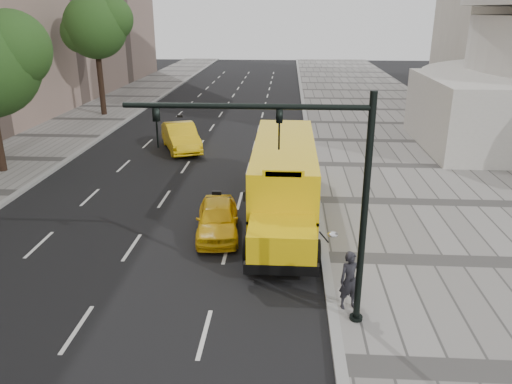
# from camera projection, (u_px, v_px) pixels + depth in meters

# --- Properties ---
(ground) EXTENTS (140.00, 140.00, 0.00)m
(ground) POSITION_uv_depth(u_px,v_px,m) (186.00, 200.00, 22.89)
(ground) COLOR black
(ground) RESTS_ON ground
(sidewalk_museum) EXTENTS (12.00, 140.00, 0.15)m
(sidewalk_museum) POSITION_uv_depth(u_px,v_px,m) (452.00, 204.00, 22.15)
(sidewalk_museum) COLOR gray
(sidewalk_museum) RESTS_ON ground
(curb_museum) EXTENTS (0.30, 140.00, 0.15)m
(curb_museum) POSITION_uv_depth(u_px,v_px,m) (317.00, 201.00, 22.51)
(curb_museum) COLOR gray
(curb_museum) RESTS_ON ground
(curb_far) EXTENTS (0.30, 140.00, 0.15)m
(curb_far) POSITION_uv_depth(u_px,v_px,m) (17.00, 194.00, 23.35)
(curb_far) COLOR gray
(curb_far) RESTS_ON ground
(tree_c) EXTENTS (5.50, 4.89, 9.44)m
(tree_c) POSITION_uv_depth(u_px,v_px,m) (96.00, 26.00, 38.71)
(tree_c) COLOR black
(tree_c) RESTS_ON ground
(school_bus) EXTENTS (2.96, 11.56, 3.19)m
(school_bus) POSITION_uv_depth(u_px,v_px,m) (284.00, 173.00, 20.89)
(school_bus) COLOR yellow
(school_bus) RESTS_ON ground
(taxi_near) EXTENTS (1.99, 4.05, 1.33)m
(taxi_near) POSITION_uv_depth(u_px,v_px,m) (218.00, 219.00, 19.10)
(taxi_near) COLOR yellow
(taxi_near) RESTS_ON ground
(taxi_far) EXTENTS (3.48, 5.29, 1.65)m
(taxi_far) POSITION_uv_depth(u_px,v_px,m) (181.00, 137.00, 30.80)
(taxi_far) COLOR yellow
(taxi_far) RESTS_ON ground
(pedestrian) EXTENTS (0.72, 0.57, 1.73)m
(pedestrian) POSITION_uv_depth(u_px,v_px,m) (350.00, 280.00, 14.02)
(pedestrian) COLOR black
(pedestrian) RESTS_ON sidewalk_museum
(traffic_signal) EXTENTS (6.18, 0.36, 6.40)m
(traffic_signal) POSITION_uv_depth(u_px,v_px,m) (310.00, 183.00, 12.49)
(traffic_signal) COLOR black
(traffic_signal) RESTS_ON ground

